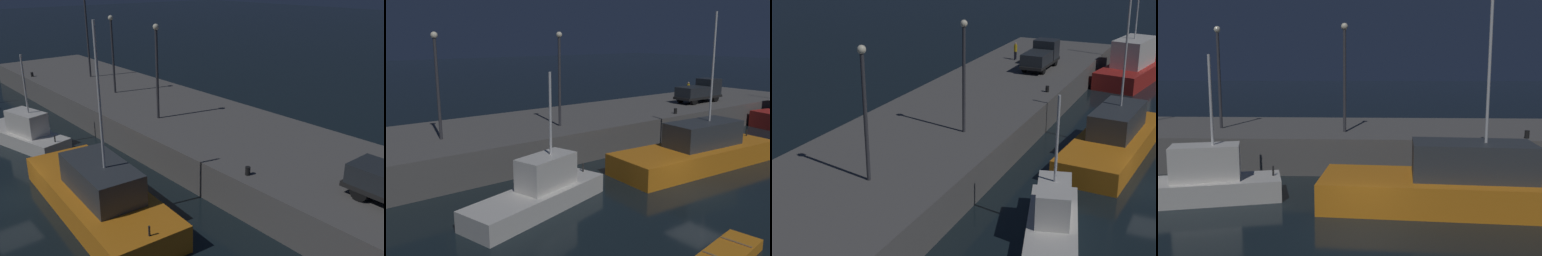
# 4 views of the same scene
# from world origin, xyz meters

# --- Properties ---
(ground_plane) EXTENTS (320.00, 320.00, 0.00)m
(ground_plane) POSITION_xyz_m (0.00, 0.00, 0.00)
(ground_plane) COLOR black
(pier_quay) EXTENTS (61.52, 10.53, 2.24)m
(pier_quay) POSITION_xyz_m (0.00, 13.99, 1.12)
(pier_quay) COLOR #5B5956
(pier_quay) RESTS_ON ground
(fishing_trawler_red) EXTENTS (8.88, 4.48, 7.09)m
(fishing_trawler_red) POSITION_xyz_m (-8.14, 3.79, 0.94)
(fishing_trawler_red) COLOR silver
(fishing_trawler_red) RESTS_ON ground
(fishing_boat_blue) EXTENTS (12.74, 4.97, 10.49)m
(fishing_boat_blue) POSITION_xyz_m (4.46, 3.37, 1.10)
(fishing_boat_blue) COLOR orange
(fishing_boat_blue) RESTS_ON ground
(fishing_boat_white) EXTENTS (12.48, 5.93, 10.69)m
(fishing_boat_white) POSITION_xyz_m (25.15, 5.50, 1.49)
(fishing_boat_white) COLOR red
(fishing_boat_white) RESTS_ON ground
(lamp_post_east) EXTENTS (0.44, 0.44, 6.91)m
(lamp_post_east) POSITION_xyz_m (-9.94, 12.93, 6.35)
(lamp_post_east) COLOR #38383D
(lamp_post_east) RESTS_ON pier_quay
(lamp_post_central) EXTENTS (0.44, 0.44, 6.96)m
(lamp_post_central) POSITION_xyz_m (-1.31, 11.61, 6.37)
(lamp_post_central) COLOR #38383D
(lamp_post_central) RESTS_ON pier_quay
(utility_truck) EXTENTS (5.49, 2.07, 2.36)m
(utility_truck) POSITION_xyz_m (16.98, 12.45, 3.41)
(utility_truck) COLOR black
(utility_truck) RESTS_ON pier_quay
(dockworker) EXTENTS (0.44, 0.31, 1.66)m
(dockworker) POSITION_xyz_m (19.39, 15.76, 3.19)
(dockworker) COLOR black
(dockworker) RESTS_ON pier_quay
(bollard_central) EXTENTS (0.28, 0.28, 0.47)m
(bollard_central) POSITION_xyz_m (9.71, 9.61, 2.48)
(bollard_central) COLOR black
(bollard_central) RESTS_ON pier_quay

